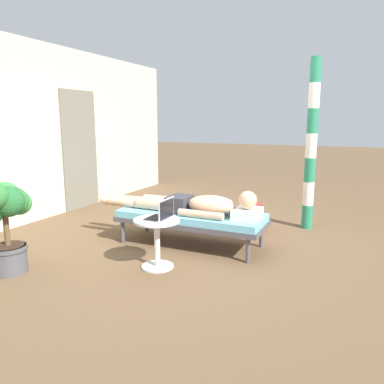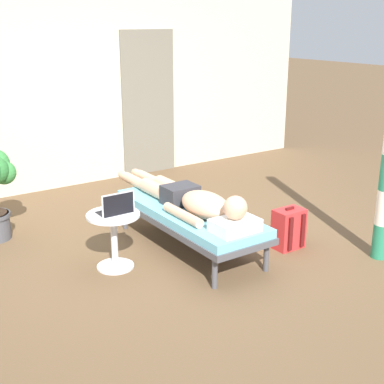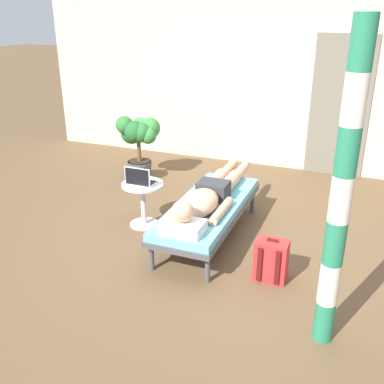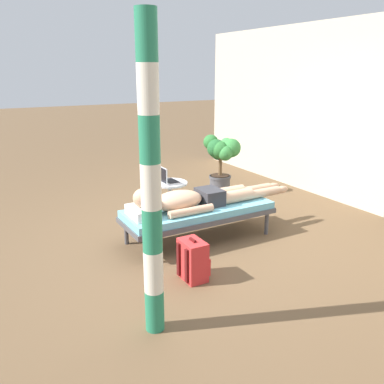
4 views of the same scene
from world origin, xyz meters
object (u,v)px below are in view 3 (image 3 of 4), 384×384
side_table (143,197)px  porch_post (341,199)px  potted_plant (139,139)px  laptop (140,180)px  person_reclining (207,196)px  backpack (271,260)px  lounge_chair (208,209)px

side_table → porch_post: 2.64m
potted_plant → porch_post: 3.92m
laptop → porch_post: porch_post is taller
person_reclining → backpack: (0.82, -0.51, -0.32)m
person_reclining → laptop: bearing=179.7°
porch_post → laptop: bearing=151.7°
laptop → backpack: 1.75m
potted_plant → porch_post: bearing=-41.0°
backpack → potted_plant: (-2.37, 1.88, 0.42)m
side_table → laptop: 0.23m
lounge_chair → porch_post: 2.02m
side_table → potted_plant: (-0.74, 1.32, 0.26)m
lounge_chair → backpack: bearing=-33.5°
lounge_chair → porch_post: size_ratio=0.77×
person_reclining → side_table: (-0.80, 0.06, -0.16)m
lounge_chair → backpack: (0.82, -0.54, -0.15)m
lounge_chair → side_table: bearing=178.7°
person_reclining → backpack: size_ratio=5.12×
backpack → person_reclining: bearing=148.3°
laptop → potted_plant: 1.56m
potted_plant → backpack: bearing=-38.4°
potted_plant → laptop: bearing=-61.4°
side_table → backpack: 1.73m
lounge_chair → person_reclining: size_ratio=0.85×
lounge_chair → side_table: side_table is taller
backpack → potted_plant: bearing=141.6°
potted_plant → porch_post: (2.93, -2.54, 0.56)m
person_reclining → side_table: bearing=176.1°
person_reclining → side_table: 0.82m
person_reclining → lounge_chair: bearing=90.0°
person_reclining → laptop: size_ratio=7.00×
laptop → person_reclining: bearing=-0.3°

